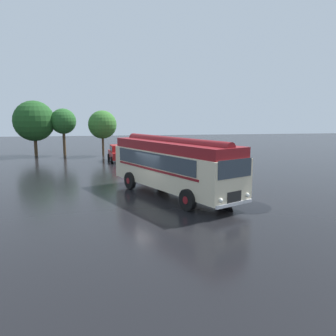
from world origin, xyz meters
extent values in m
plane|color=black|center=(0.00, 0.00, 0.00)|extent=(120.00, 120.00, 0.00)
cube|color=beige|center=(0.94, -0.16, 1.60)|extent=(6.51, 10.12, 2.10)
cube|color=maroon|center=(0.94, -0.16, 2.93)|extent=(6.24, 9.85, 0.56)
cylinder|color=maroon|center=(0.94, -0.16, 3.19)|extent=(4.58, 8.86, 0.60)
cube|color=#2D3842|center=(1.96, 0.65, 2.17)|extent=(3.43, 7.26, 0.84)
cube|color=#2D3842|center=(-0.33, -0.43, 2.17)|extent=(3.43, 7.26, 0.84)
cube|color=maroon|center=(2.00, 0.55, 1.63)|extent=(3.51, 7.44, 0.12)
cube|color=maroon|center=(-0.28, -0.52, 1.63)|extent=(3.51, 7.44, 0.12)
cube|color=#2D3842|center=(3.07, -4.70, 2.27)|extent=(2.01, 0.97, 0.88)
cube|color=black|center=(3.07, -4.71, 0.90)|extent=(0.84, 0.44, 0.56)
cube|color=silver|center=(3.08, -4.73, 0.57)|extent=(2.19, 1.10, 0.16)
sphere|color=white|center=(3.89, -4.33, 0.87)|extent=(0.22, 0.22, 0.22)
sphere|color=white|center=(2.26, -5.10, 0.87)|extent=(0.22, 0.22, 0.22)
cylinder|color=black|center=(3.44, -2.42, 0.55)|extent=(0.72, 1.11, 1.10)
cylinder|color=maroon|center=(3.44, -2.42, 0.55)|extent=(0.45, 0.48, 0.39)
cylinder|color=black|center=(1.08, -3.52, 0.55)|extent=(0.72, 1.11, 1.10)
cylinder|color=maroon|center=(1.08, -3.52, 0.55)|extent=(0.45, 0.48, 0.39)
cylinder|color=black|center=(0.89, 3.01, 0.55)|extent=(0.72, 1.11, 1.10)
cylinder|color=maroon|center=(0.89, 3.01, 0.55)|extent=(0.45, 0.48, 0.39)
cylinder|color=black|center=(-1.47, 1.91, 0.55)|extent=(0.72, 1.11, 1.10)
cylinder|color=maroon|center=(-1.47, 1.91, 0.55)|extent=(0.45, 0.48, 0.39)
cube|color=maroon|center=(-1.85, 15.38, 0.67)|extent=(2.16, 4.37, 0.70)
cube|color=maroon|center=(-1.87, 15.53, 1.34)|extent=(1.73, 2.34, 0.64)
cube|color=#2D3842|center=(-1.12, 15.62, 1.34)|extent=(0.24, 1.92, 0.50)
cube|color=#2D3842|center=(-2.62, 15.44, 1.34)|extent=(0.24, 1.92, 0.50)
cylinder|color=black|center=(-0.83, 14.19, 0.32)|extent=(0.27, 0.66, 0.64)
cylinder|color=black|center=(-2.58, 13.99, 0.32)|extent=(0.27, 0.66, 0.64)
cylinder|color=black|center=(-1.13, 16.77, 0.32)|extent=(0.27, 0.66, 0.64)
cylinder|color=black|center=(-2.87, 16.57, 0.32)|extent=(0.27, 0.66, 0.64)
cube|color=maroon|center=(0.80, 14.40, 0.67)|extent=(1.91, 4.28, 0.70)
cube|color=maroon|center=(0.81, 14.55, 1.34)|extent=(1.61, 2.26, 0.64)
cube|color=#2D3842|center=(1.57, 14.51, 1.34)|extent=(0.12, 1.93, 0.50)
cube|color=#2D3842|center=(0.05, 14.59, 1.34)|extent=(0.12, 1.93, 0.50)
cylinder|color=black|center=(1.61, 13.06, 0.32)|extent=(0.23, 0.65, 0.64)
cylinder|color=black|center=(-0.14, 13.15, 0.32)|extent=(0.23, 0.65, 0.64)
cylinder|color=black|center=(1.75, 15.66, 0.32)|extent=(0.23, 0.65, 0.64)
cylinder|color=black|center=(-0.01, 15.75, 0.32)|extent=(0.23, 0.65, 0.64)
cylinder|color=#4C3823|center=(-11.37, 21.71, 1.16)|extent=(0.37, 0.37, 2.32)
sphere|color=#1E4C1E|center=(-11.37, 21.71, 4.09)|extent=(4.72, 4.72, 4.72)
sphere|color=#1E4C1E|center=(-11.07, 21.68, 4.32)|extent=(3.19, 3.19, 3.19)
cylinder|color=#4C3823|center=(-8.10, 21.68, 1.46)|extent=(0.34, 0.34, 2.92)
sphere|color=#235623|center=(-8.10, 21.68, 4.05)|extent=(3.00, 3.00, 3.00)
sphere|color=#235623|center=(-8.07, 21.49, 4.11)|extent=(2.16, 2.16, 2.16)
cylinder|color=#4C3823|center=(-3.52, 20.48, 1.21)|extent=(0.26, 0.26, 2.42)
sphere|color=#336B28|center=(-3.52, 20.48, 3.66)|extent=(3.31, 3.31, 3.31)
sphere|color=#336B28|center=(-3.68, 20.37, 4.04)|extent=(2.00, 2.00, 2.00)
cylinder|color=black|center=(4.21, -3.36, 0.00)|extent=(2.68, 2.68, 0.01)
camera|label=1|loc=(-2.64, -19.02, 4.73)|focal=35.00mm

